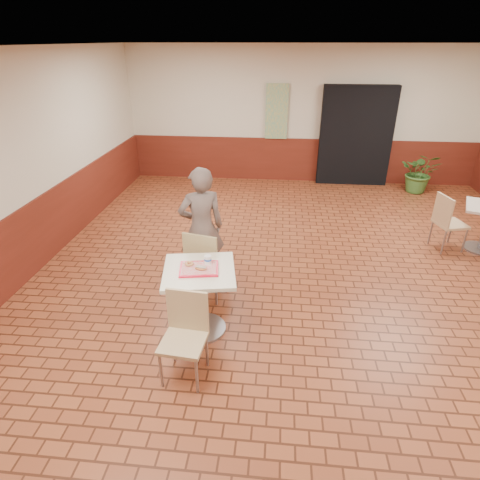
# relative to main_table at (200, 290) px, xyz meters

# --- Properties ---
(room_shell) EXTENTS (8.01, 10.01, 3.01)m
(room_shell) POSITION_rel_main_table_xyz_m (1.31, 0.77, 0.95)
(room_shell) COLOR brown
(room_shell) RESTS_ON ground
(wainscot_band) EXTENTS (8.00, 10.00, 1.00)m
(wainscot_band) POSITION_rel_main_table_xyz_m (1.31, 0.77, -0.05)
(wainscot_band) COLOR #551A10
(wainscot_band) RESTS_ON ground
(corridor_doorway) EXTENTS (1.60, 0.22, 2.20)m
(corridor_doorway) POSITION_rel_main_table_xyz_m (2.51, 5.65, 0.55)
(corridor_doorway) COLOR black
(corridor_doorway) RESTS_ON ground
(promo_poster) EXTENTS (0.50, 0.03, 1.20)m
(promo_poster) POSITION_rel_main_table_xyz_m (0.71, 5.71, 1.05)
(promo_poster) COLOR gray
(promo_poster) RESTS_ON wainscot_band
(main_table) EXTENTS (0.77, 0.77, 0.82)m
(main_table) POSITION_rel_main_table_xyz_m (0.00, 0.00, 0.00)
(main_table) COLOR beige
(main_table) RESTS_ON ground
(chair_main_front) EXTENTS (0.46, 0.46, 0.91)m
(chair_main_front) POSITION_rel_main_table_xyz_m (-0.02, -0.66, -0.04)
(chair_main_front) COLOR tan
(chair_main_front) RESTS_ON ground
(chair_main_back) EXTENTS (0.54, 0.54, 0.97)m
(chair_main_back) POSITION_rel_main_table_xyz_m (-0.07, 0.66, -0.01)
(chair_main_back) COLOR tan
(chair_main_back) RESTS_ON ground
(customer) EXTENTS (0.71, 0.60, 1.66)m
(customer) POSITION_rel_main_table_xyz_m (-0.17, 1.05, 0.28)
(customer) COLOR #64554E
(customer) RESTS_ON ground
(serving_tray) EXTENTS (0.42, 0.33, 0.03)m
(serving_tray) POSITION_rel_main_table_xyz_m (0.00, 0.00, 0.28)
(serving_tray) COLOR red
(serving_tray) RESTS_ON main_table
(ring_donut) EXTENTS (0.13, 0.13, 0.03)m
(ring_donut) POSITION_rel_main_table_xyz_m (-0.12, 0.05, 0.31)
(ring_donut) COLOR #BD7E45
(ring_donut) RESTS_ON serving_tray
(long_john_donut) EXTENTS (0.14, 0.08, 0.04)m
(long_john_donut) POSITION_rel_main_table_xyz_m (0.03, -0.04, 0.31)
(long_john_donut) COLOR #E18341
(long_john_donut) RESTS_ON serving_tray
(paper_cup) EXTENTS (0.08, 0.08, 0.10)m
(paper_cup) POSITION_rel_main_table_xyz_m (0.08, 0.10, 0.34)
(paper_cup) COLOR white
(paper_cup) RESTS_ON serving_tray
(chair_second_left) EXTENTS (0.51, 0.51, 0.91)m
(chair_second_left) POSITION_rel_main_table_xyz_m (3.51, 2.41, -0.04)
(chair_second_left) COLOR tan
(chair_second_left) RESTS_ON ground
(potted_plant) EXTENTS (1.00, 0.94, 0.90)m
(potted_plant) POSITION_rel_main_table_xyz_m (3.91, 5.17, -0.10)
(potted_plant) COLOR #3A692A
(potted_plant) RESTS_ON ground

